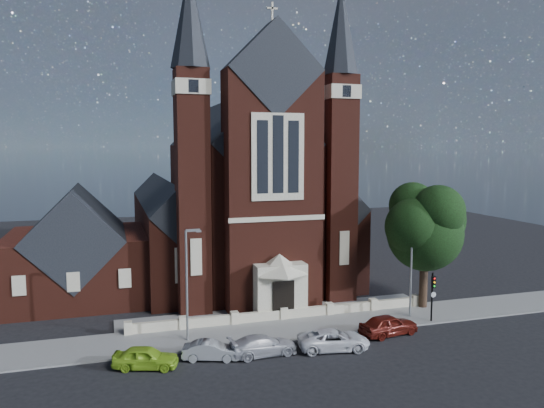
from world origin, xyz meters
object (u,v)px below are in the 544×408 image
at_px(car_silver_a, 211,350).
at_px(car_white_suv, 334,340).
at_px(parish_hall, 77,255).
at_px(street_lamp_right, 412,262).
at_px(traffic_signal, 433,291).
at_px(church, 236,199).
at_px(car_lime_van, 146,357).
at_px(street_tree, 428,228).
at_px(car_silver_b, 263,345).
at_px(car_dark_red, 388,325).
at_px(street_lamp_left, 188,278).

distance_m(car_silver_a, car_white_suv, 8.37).
xyz_separation_m(parish_hall, car_silver_a, (9.01, -17.66, -3.40)).
relative_size(street_lamp_right, car_white_suv, 1.64).
bearing_deg(traffic_signal, street_lamp_right, 120.01).
relative_size(church, car_white_suv, 7.08).
relative_size(car_lime_van, car_silver_a, 1.10).
height_order(street_tree, car_silver_b, street_tree).
bearing_deg(car_dark_red, church, 6.89).
relative_size(traffic_signal, car_lime_van, 0.98).
distance_m(street_lamp_left, car_silver_b, 7.07).
xyz_separation_m(street_lamp_left, car_dark_red, (14.24, -3.02, -3.83)).
bearing_deg(parish_hall, car_white_suv, -46.71).
bearing_deg(car_white_suv, traffic_signal, -64.44).
bearing_deg(car_lime_van, car_white_suv, -75.59).
distance_m(parish_hall, car_white_suv, 25.52).
height_order(parish_hall, street_lamp_left, parish_hall).
relative_size(street_tree, traffic_signal, 2.67).
bearing_deg(car_white_suv, church, 12.47).
distance_m(traffic_signal, car_dark_red, 5.21).
distance_m(parish_hall, street_tree, 31.27).
distance_m(church, street_lamp_right, 21.76).
relative_size(parish_hall, car_lime_van, 3.00).
bearing_deg(car_silver_b, car_lime_van, 85.90).
distance_m(street_lamp_left, street_lamp_right, 18.00).
bearing_deg(traffic_signal, car_silver_b, -170.79).
distance_m(parish_hall, street_lamp_left, 16.18).
bearing_deg(car_silver_b, street_tree, -73.71).
height_order(church, street_lamp_right, church).
distance_m(parish_hall, car_silver_b, 22.09).
bearing_deg(street_lamp_right, car_silver_b, -163.91).
height_order(street_tree, car_lime_van, street_tree).
xyz_separation_m(church, street_lamp_left, (-7.91, -18.94, -3.59)).
distance_m(parish_hall, car_lime_van, 18.73).
bearing_deg(church, street_lamp_right, -61.96).
height_order(church, car_silver_b, church).
distance_m(street_tree, car_silver_a, 21.28).
distance_m(car_silver_a, car_dark_red, 13.34).
distance_m(church, street_tree, 21.38).
relative_size(street_tree, street_lamp_right, 1.32).
height_order(street_tree, car_dark_red, street_tree).
relative_size(car_white_suv, car_dark_red, 1.09).
bearing_deg(car_white_suv, street_lamp_left, 73.67).
bearing_deg(street_tree, parish_hall, 156.74).
bearing_deg(street_lamp_right, car_lime_van, -169.90).
bearing_deg(traffic_signal, car_silver_a, -173.38).
relative_size(church, car_silver_b, 7.55).
height_order(street_tree, street_lamp_left, street_tree).
relative_size(car_silver_a, car_dark_red, 0.82).
distance_m(street_tree, car_lime_van, 25.17).
distance_m(street_tree, car_dark_red, 9.99).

